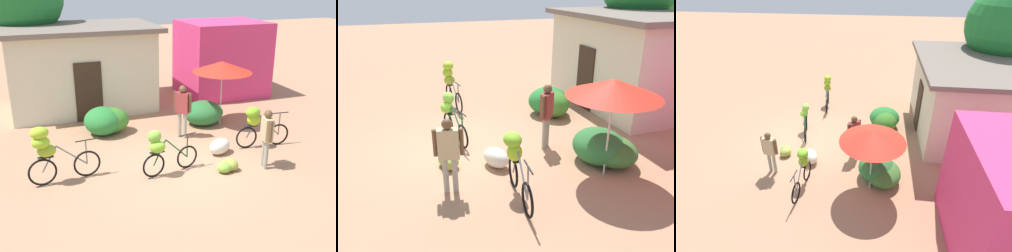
{
  "view_description": "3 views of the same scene",
  "coord_description": "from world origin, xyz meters",
  "views": [
    {
      "loc": [
        -3.42,
        -8.58,
        4.68
      ],
      "look_at": [
        0.04,
        0.96,
        0.84
      ],
      "focal_mm": 42.94,
      "sensor_mm": 36.0,
      "label": 1
    },
    {
      "loc": [
        7.97,
        -1.49,
        3.84
      ],
      "look_at": [
        0.88,
        0.94,
        0.72
      ],
      "focal_mm": 36.81,
      "sensor_mm": 36.0,
      "label": 2
    },
    {
      "loc": [
        8.8,
        2.59,
        6.08
      ],
      "look_at": [
        0.52,
        1.59,
        1.02
      ],
      "focal_mm": 28.87,
      "sensor_mm": 36.0,
      "label": 3
    }
  ],
  "objects": [
    {
      "name": "hedge_bush_by_door",
      "position": [
        2.1,
        3.05,
        0.32
      ],
      "size": [
        1.28,
        1.1,
        0.64
      ],
      "primitive_type": "ellipsoid",
      "color": "#386E2F",
      "rests_on": "ground"
    },
    {
      "name": "banana_pile_on_ground",
      "position": [
        1.11,
        -0.5,
        0.15
      ],
      "size": [
        0.72,
        0.57,
        0.3
      ],
      "color": "olive",
      "rests_on": "ground"
    },
    {
      "name": "shop_pink",
      "position": [
        4.17,
        6.02,
        1.47
      ],
      "size": [
        3.2,
        2.8,
        2.95
      ],
      "primitive_type": "cube",
      "color": "#D83670",
      "rests_on": "ground"
    },
    {
      "name": "produce_sack",
      "position": [
        1.41,
        0.52,
        0.22
      ],
      "size": [
        0.82,
        0.68,
        0.44
      ],
      "primitive_type": "ellipsoid",
      "rotation": [
        0.0,
        0.0,
        0.42
      ],
      "color": "silver",
      "rests_on": "ground"
    },
    {
      "name": "hedge_bush_mid",
      "position": [
        1.94,
        2.82,
        0.4
      ],
      "size": [
        1.29,
        1.16,
        0.8
      ],
      "primitive_type": "ellipsoid",
      "color": "#2B7237",
      "rests_on": "ground"
    },
    {
      "name": "bicycle_leftmost",
      "position": [
        -3.11,
        0.35,
        0.88
      ],
      "size": [
        1.74,
        0.41,
        1.46
      ],
      "color": "black",
      "rests_on": "ground"
    },
    {
      "name": "bicycle_center_loaded",
      "position": [
        2.56,
        0.56,
        0.75
      ],
      "size": [
        1.64,
        0.39,
        1.24
      ],
      "color": "black",
      "rests_on": "ground"
    },
    {
      "name": "bicycle_near_pile",
      "position": [
        -0.52,
        -0.13,
        0.7
      ],
      "size": [
        1.57,
        0.47,
        1.21
      ],
      "color": "black",
      "rests_on": "ground"
    },
    {
      "name": "market_umbrella",
      "position": [
        2.48,
        2.64,
        1.94
      ],
      "size": [
        1.9,
        1.9,
        2.11
      ],
      "color": "beige",
      "rests_on": "ground"
    },
    {
      "name": "building_low",
      "position": [
        -1.5,
        6.07,
        1.52
      ],
      "size": [
        5.46,
        3.68,
        3.0
      ],
      "color": "beige",
      "rests_on": "ground"
    },
    {
      "name": "person_bystander",
      "position": [
        0.87,
        1.99,
        1.0
      ],
      "size": [
        0.42,
        0.44,
        1.64
      ],
      "color": "gray",
      "rests_on": "ground"
    },
    {
      "name": "hedge_bush_front_left",
      "position": [
        -1.34,
        3.1,
        0.43
      ],
      "size": [
        1.15,
        1.25,
        0.85
      ],
      "primitive_type": "ellipsoid",
      "color": "#297933",
      "rests_on": "ground"
    },
    {
      "name": "person_vendor",
      "position": [
        2.1,
        -0.63,
        0.95
      ],
      "size": [
        0.28,
        0.57,
        1.56
      ],
      "color": "gray",
      "rests_on": "ground"
    },
    {
      "name": "hedge_bush_front_right",
      "position": [
        -1.11,
        3.13,
        0.4
      ],
      "size": [
        1.21,
        0.97,
        0.81
      ],
      "primitive_type": "ellipsoid",
      "color": "#3A7D29",
      "rests_on": "ground"
    },
    {
      "name": "ground_plane",
      "position": [
        0.0,
        0.0,
        0.0
      ],
      "size": [
        60.0,
        60.0,
        0.0
      ],
      "primitive_type": "plane",
      "color": "#A87A5A"
    }
  ]
}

